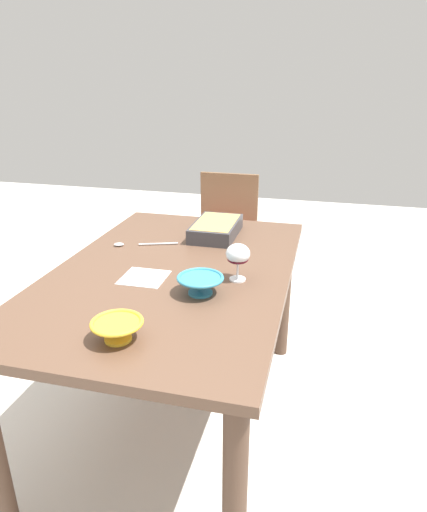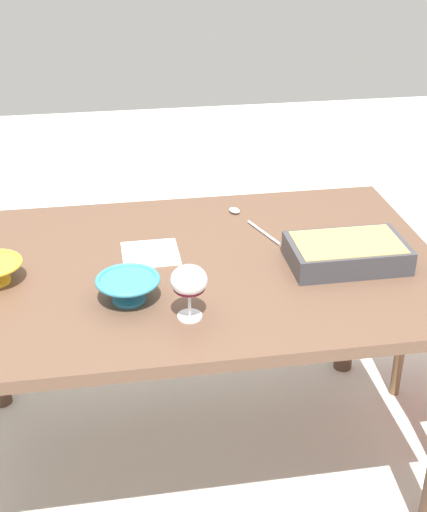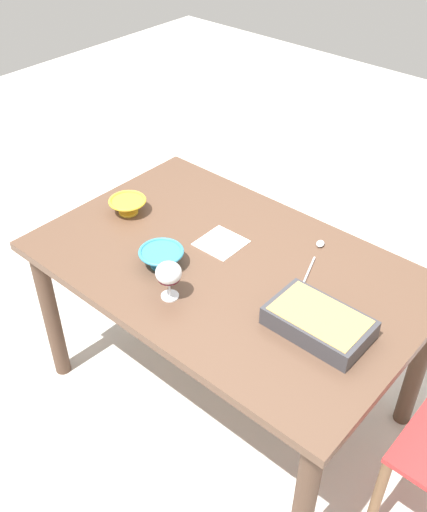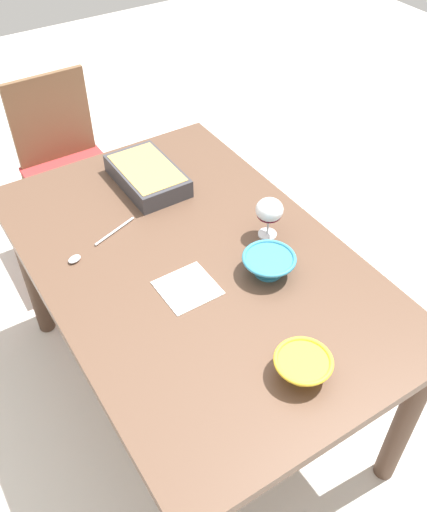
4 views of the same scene
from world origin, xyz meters
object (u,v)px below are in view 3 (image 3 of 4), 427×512
(mixing_bowl, at_px, (161,257))
(small_bowl, at_px, (128,205))
(casserole_dish, at_px, (319,322))
(wine_glass, at_px, (169,275))
(serving_spoon, at_px, (316,254))
(dining_table, at_px, (228,285))
(napkin, at_px, (221,243))

(mixing_bowl, bearing_deg, small_bowl, -23.37)
(casserole_dish, bearing_deg, small_bowl, -3.27)
(wine_glass, height_order, serving_spoon, wine_glass)
(dining_table, height_order, napkin, napkin)
(napkin, bearing_deg, casserole_dish, 164.65)
(napkin, bearing_deg, mixing_bowl, 72.80)
(small_bowl, relative_size, serving_spoon, 0.56)
(dining_table, relative_size, wine_glass, 9.97)
(dining_table, distance_m, wine_glass, 0.34)
(casserole_dish, xyz_separation_m, serving_spoon, (0.22, -0.32, -0.03))
(serving_spoon, relative_size, napkin, 1.67)
(napkin, bearing_deg, small_bowl, 12.36)
(dining_table, relative_size, small_bowl, 9.29)
(dining_table, height_order, wine_glass, wine_glass)
(serving_spoon, bearing_deg, wine_glass, 64.78)
(small_bowl, bearing_deg, wine_glass, 152.69)
(dining_table, bearing_deg, napkin, -37.48)
(casserole_dish, xyz_separation_m, napkin, (0.54, -0.15, -0.04))
(wine_glass, xyz_separation_m, napkin, (0.07, -0.35, -0.10))
(dining_table, xyz_separation_m, serving_spoon, (-0.21, -0.25, 0.11))
(small_bowl, xyz_separation_m, napkin, (-0.42, -0.09, -0.04))
(small_bowl, bearing_deg, mixing_bowl, 156.63)
(wine_glass, distance_m, mixing_bowl, 0.19)
(wine_glass, xyz_separation_m, casserole_dish, (-0.47, -0.20, -0.06))
(mixing_bowl, bearing_deg, dining_table, -136.81)
(casserole_dish, xyz_separation_m, small_bowl, (0.96, -0.05, -0.00))
(wine_glass, relative_size, mixing_bowl, 0.87)
(wine_glass, bearing_deg, small_bowl, -27.31)
(serving_spoon, bearing_deg, small_bowl, 20.07)
(serving_spoon, height_order, napkin, serving_spoon)
(mixing_bowl, xyz_separation_m, small_bowl, (0.35, -0.15, -0.00))
(wine_glass, bearing_deg, serving_spoon, -115.22)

